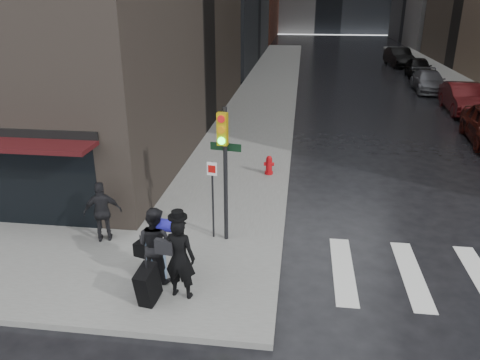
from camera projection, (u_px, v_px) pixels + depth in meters
The scene contains 12 objects.
ground at pixel (192, 282), 10.81m from camera, with size 140.00×140.00×0.00m, color black.
sidewalk_left at pixel (272, 80), 35.63m from camera, with size 4.00×50.00×0.15m, color slate.
sidewalk_right at pixel (457, 84), 33.99m from camera, with size 3.00×50.00×0.15m, color slate.
man_overcoat at pixel (173, 262), 9.73m from camera, with size 1.19×0.99×2.05m.
man_jeans at pixel (155, 243), 10.41m from camera, with size 1.22×0.96×1.76m.
man_greycoat at pixel (103, 212), 12.06m from camera, with size 1.04×0.69×1.63m.
traffic_light at pixel (223, 158), 11.52m from camera, with size 0.88×0.47×3.54m.
fire_hydrant at pixel (269, 166), 16.76m from camera, with size 0.38×0.30×0.68m.
parked_car_2 at pixel (463, 98), 25.99m from camera, with size 1.67×4.80×1.58m, color #430D0E.
parked_car_3 at pixel (429, 81), 31.61m from camera, with size 1.90×4.67×1.36m, color #4D4D52.
parked_car_4 at pixel (418, 67), 37.03m from camera, with size 1.78×4.43×1.51m, color black.
parked_car_5 at pixel (399, 57), 42.59m from camera, with size 1.72×4.93×1.62m, color black.
Camera 1 is at (2.29, -8.93, 6.21)m, focal length 35.00 mm.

